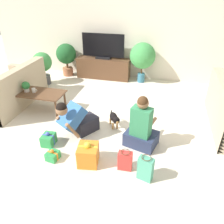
{
  "coord_description": "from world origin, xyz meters",
  "views": [
    {
      "loc": [
        0.95,
        -3.53,
        2.41
      ],
      "look_at": [
        0.14,
        -0.29,
        0.45
      ],
      "focal_mm": 35.0,
      "sensor_mm": 36.0,
      "label": 1
    }
  ],
  "objects": [
    {
      "name": "wall_back",
      "position": [
        0.0,
        2.63,
        1.3
      ],
      "size": [
        8.4,
        0.06,
        2.6
      ],
      "color": "beige",
      "rests_on": "ground_plane"
    },
    {
      "name": "gift_box_c",
      "position": [
        -0.84,
        -0.88,
        0.1
      ],
      "size": [
        0.21,
        0.25,
        0.25
      ],
      "rotation": [
        0.0,
        0.0,
        0.04
      ],
      "color": "#2D934C",
      "rests_on": "ground_plane"
    },
    {
      "name": "gift_box_a",
      "position": [
        -0.02,
        -1.15,
        0.17
      ],
      "size": [
        0.35,
        0.36,
        0.4
      ],
      "rotation": [
        0.0,
        0.0,
        0.16
      ],
      "color": "orange",
      "rests_on": "ground_plane"
    },
    {
      "name": "potted_plant_corner_left",
      "position": [
        -2.23,
        1.52,
        0.54
      ],
      "size": [
        0.51,
        0.51,
        0.88
      ],
      "color": "#4C4C51",
      "rests_on": "ground_plane"
    },
    {
      "name": "tabletop_plant",
      "position": [
        -1.85,
        0.15,
        0.55
      ],
      "size": [
        0.17,
        0.17,
        0.22
      ],
      "color": "beige",
      "rests_on": "coffee_table"
    },
    {
      "name": "gift_bag_a",
      "position": [
        0.55,
        -1.14,
        0.16
      ],
      "size": [
        0.21,
        0.14,
        0.33
      ],
      "rotation": [
        0.0,
        0.0,
        0.03
      ],
      "color": "red",
      "rests_on": "ground_plane"
    },
    {
      "name": "potted_plant_back_left",
      "position": [
        -1.89,
        2.31,
        0.6
      ],
      "size": [
        0.58,
        0.58,
        0.94
      ],
      "color": "#A36042",
      "rests_on": "ground_plane"
    },
    {
      "name": "mug",
      "position": [
        -1.67,
        0.15,
        0.47
      ],
      "size": [
        0.12,
        0.08,
        0.09
      ],
      "color": "silver",
      "rests_on": "coffee_table"
    },
    {
      "name": "ground_plane",
      "position": [
        0.0,
        0.0,
        0.0
      ],
      "size": [
        16.0,
        16.0,
        0.0
      ],
      "primitive_type": "plane",
      "color": "beige"
    },
    {
      "name": "tv",
      "position": [
        -0.77,
        2.36,
        0.88
      ],
      "size": [
        1.19,
        0.2,
        0.69
      ],
      "color": "black",
      "rests_on": "tv_console"
    },
    {
      "name": "coffee_table",
      "position": [
        -1.55,
        0.17,
        0.38
      ],
      "size": [
        1.01,
        0.54,
        0.42
      ],
      "color": "brown",
      "rests_on": "ground_plane"
    },
    {
      "name": "person_sitting",
      "position": [
        0.7,
        -0.52,
        0.34
      ],
      "size": [
        0.61,
        0.57,
        0.95
      ],
      "rotation": [
        0.0,
        0.0,
        2.86
      ],
      "color": "#283351",
      "rests_on": "ground_plane"
    },
    {
      "name": "person_kneeling",
      "position": [
        -0.46,
        -0.51,
        0.34
      ],
      "size": [
        0.66,
        0.78,
        0.76
      ],
      "rotation": [
        0.0,
        0.0,
        -0.57
      ],
      "color": "#23232D",
      "rests_on": "ground_plane"
    },
    {
      "name": "gift_bag_b",
      "position": [
        0.86,
        -1.26,
        0.19
      ],
      "size": [
        0.23,
        0.17,
        0.4
      ],
      "rotation": [
        0.0,
        0.0,
        -0.28
      ],
      "color": "#4CA384",
      "rests_on": "ground_plane"
    },
    {
      "name": "sofa_left",
      "position": [
        -2.38,
        0.26,
        0.31
      ],
      "size": [
        0.94,
        1.83,
        0.88
      ],
      "rotation": [
        0.0,
        0.0,
        -1.57
      ],
      "color": "tan",
      "rests_on": "ground_plane"
    },
    {
      "name": "tv_console",
      "position": [
        -0.77,
        2.36,
        0.29
      ],
      "size": [
        1.53,
        0.41,
        0.58
      ],
      "color": "brown",
      "rests_on": "ground_plane"
    },
    {
      "name": "potted_plant_back_right",
      "position": [
        0.34,
        2.31,
        0.73
      ],
      "size": [
        0.69,
        0.69,
        1.09
      ],
      "color": "#336B84",
      "rests_on": "ground_plane"
    },
    {
      "name": "dog",
      "position": [
        0.14,
        -0.11,
        0.21
      ],
      "size": [
        0.29,
        0.42,
        0.31
      ],
      "rotation": [
        0.0,
        0.0,
        0.52
      ],
      "color": "black",
      "rests_on": "ground_plane"
    },
    {
      "name": "gift_box_b",
      "position": [
        -0.6,
        -1.21,
        0.07
      ],
      "size": [
        0.2,
        0.21,
        0.19
      ],
      "rotation": [
        0.0,
        0.0,
        -0.14
      ],
      "color": "#2D934C",
      "rests_on": "ground_plane"
    }
  ]
}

